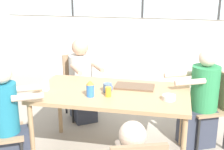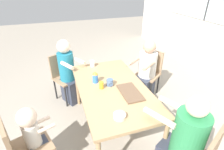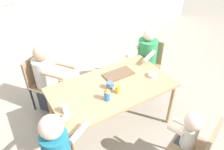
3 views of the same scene
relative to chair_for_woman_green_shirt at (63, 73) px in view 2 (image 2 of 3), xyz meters
The scene contains 15 objects.
ground_plane 1.32m from the chair_for_woman_green_shirt, 28.64° to the left, with size 16.00×16.00×0.00m, color gray.
dining_table 1.22m from the chair_for_woman_green_shirt, 28.64° to the left, with size 1.60×0.88×0.75m.
chair_for_woman_green_shirt is the anchor object (origin of this frame).
chair_for_man_teal_shirt 1.61m from the chair_for_woman_green_shirt, 76.83° to the left, with size 0.56×0.56×0.87m.
chair_for_toddler 1.57m from the chair_for_woman_green_shirt, 20.84° to the right, with size 0.51×0.51×0.87m.
person_woman_green_shirt 0.16m from the chair_for_woman_green_shirt, 28.64° to the left, with size 0.55×0.46×1.17m.
person_man_blue_shirt 2.25m from the chair_for_woman_green_shirt, 27.18° to the left, with size 0.64×0.52×1.15m.
person_man_teal_shirt 1.51m from the chair_for_woman_green_shirt, 72.10° to the left, with size 0.59×0.65×1.12m.
person_toddler 1.48m from the chair_for_woman_green_shirt, 16.44° to the right, with size 0.27×0.35×0.93m.
food_tray_dark 1.50m from the chair_for_woman_green_shirt, 30.49° to the left, with size 0.42×0.23×0.02m.
coffee_mug 1.20m from the chair_for_woman_green_shirt, 28.90° to the left, with size 0.10×0.09×0.09m.
sippy_cup 1.02m from the chair_for_woman_green_shirt, 24.25° to the left, with size 0.08×0.08×0.17m.
juice_glass 1.18m from the chair_for_woman_green_shirt, 22.45° to the left, with size 0.06×0.06×0.10m.
milk_carton_small 0.66m from the chair_for_woman_green_shirt, 51.31° to the left, with size 0.06×0.06×0.10m.
bowl_white_shallow 1.74m from the chair_for_woman_green_shirt, 15.77° to the left, with size 0.13×0.13×0.05m.
Camera 2 is at (1.87, -0.62, 2.03)m, focal length 28.00 mm.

